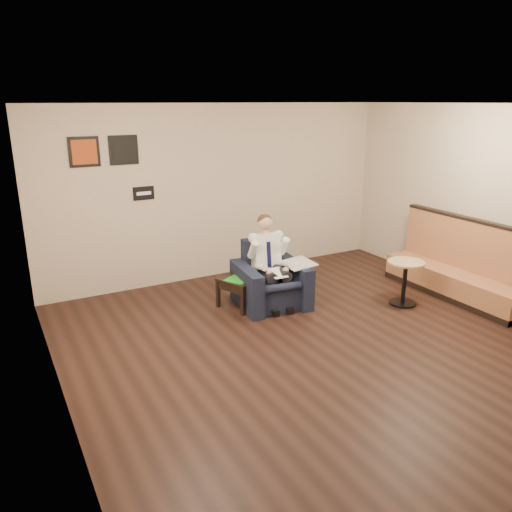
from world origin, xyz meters
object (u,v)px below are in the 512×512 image
banquette (455,259)px  cafe_table (404,283)px  side_table (241,292)px  coffee_mug (243,270)px  seated_man (275,267)px  armchair (271,275)px  green_folder (241,278)px  smartphone (235,274)px

banquette → cafe_table: 0.93m
side_table → coffee_mug: size_ratio=5.79×
seated_man → coffee_mug: 0.53m
armchair → banquette: banquette is taller
seated_man → cafe_table: seated_man is taller
armchair → side_table: bearing=165.7°
seated_man → cafe_table: (1.71, -0.80, -0.29)m
side_table → cafe_table: bearing=-27.1°
armchair → green_folder: 0.44m
coffee_mug → cafe_table: (1.97, -1.24, -0.16)m
armchair → seated_man: bearing=-90.0°
armchair → side_table: 0.49m
armchair → smartphone: 0.52m
smartphone → banquette: 3.28m
side_table → coffee_mug: (0.12, 0.17, 0.26)m
smartphone → cafe_table: bearing=-41.6°
side_table → cafe_table: 2.35m
side_table → green_folder: 0.23m
armchair → side_table: (-0.40, 0.16, -0.23)m
armchair → cafe_table: (1.69, -0.91, -0.13)m
green_folder → smartphone: 0.19m
seated_man → side_table: (-0.38, 0.27, -0.40)m
armchair → seated_man: seated_man is taller
smartphone → side_table: bearing=-97.4°
smartphone → banquette: size_ratio=0.06×
green_folder → smartphone: bearing=87.3°
seated_man → green_folder: 0.50m
smartphone → seated_man: bearing=-58.9°
side_table → smartphone: size_ratio=3.93×
side_table → coffee_mug: coffee_mug is taller
coffee_mug → green_folder: bearing=-125.1°
armchair → banquette: 2.78m
seated_man → cafe_table: 1.91m
green_folder → cafe_table: bearing=-26.2°
cafe_table → seated_man: bearing=155.0°
armchair → green_folder: armchair is taller
coffee_mug → cafe_table: cafe_table is taller
armchair → smartphone: armchair is taller
banquette → cafe_table: bearing=172.2°
side_table → smartphone: (-0.01, 0.16, 0.22)m
side_table → green_folder: bearing=-125.1°
seated_man → coffee_mug: size_ratio=13.47×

